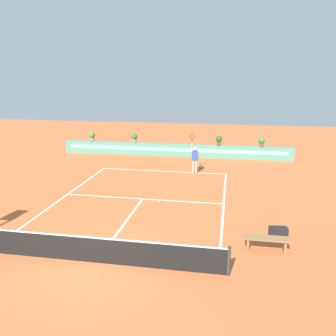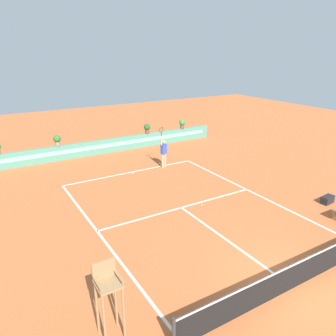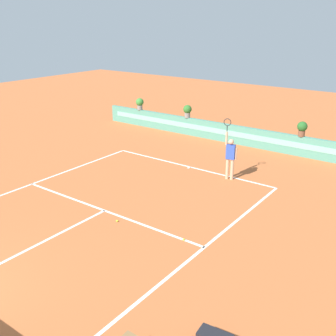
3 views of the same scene
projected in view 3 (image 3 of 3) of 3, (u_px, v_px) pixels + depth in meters
ground_plane at (96, 215)px, 13.91m from camera, size 60.00×60.00×0.00m
court_lines at (111, 207)px, 14.45m from camera, size 8.32×11.94×0.01m
back_wall_barrier at (237, 135)px, 21.59m from camera, size 18.00×0.21×1.00m
tennis_player at (230, 155)px, 16.64m from camera, size 0.61×0.30×2.58m
tennis_ball_near_baseline at (117, 221)px, 13.42m from camera, size 0.07×0.07×0.07m
tennis_ball_mid_court at (184, 239)px, 12.30m from camera, size 0.07×0.07×0.07m
potted_plant_left at (187, 110)px, 23.03m from camera, size 0.48×0.48×0.72m
potted_plant_far_left at (140, 103)px, 24.99m from camera, size 0.48×0.48×0.72m
potted_plant_right at (302, 128)px, 19.37m from camera, size 0.48×0.48×0.72m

